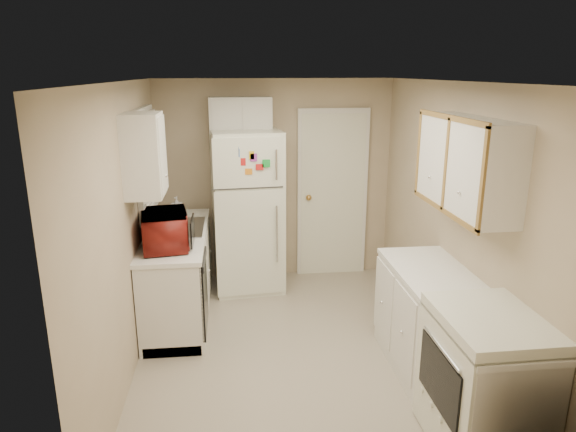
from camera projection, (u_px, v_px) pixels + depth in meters
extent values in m
plane|color=#BAAE99|center=(294.00, 351.00, 4.72)|extent=(3.80, 3.80, 0.00)
plane|color=white|center=(295.00, 81.00, 4.06)|extent=(3.80, 3.80, 0.00)
plane|color=tan|center=(127.00, 232.00, 4.24)|extent=(3.80, 3.80, 0.00)
plane|color=tan|center=(451.00, 221.00, 4.54)|extent=(3.80, 3.80, 0.00)
plane|color=tan|center=(275.00, 181.00, 6.20)|extent=(2.80, 2.80, 0.00)
plane|color=tan|center=(341.00, 336.00, 2.57)|extent=(2.80, 2.80, 0.00)
cube|color=silver|center=(179.00, 273.00, 5.34)|extent=(0.60, 1.80, 0.90)
cube|color=black|center=(204.00, 292.00, 4.78)|extent=(0.03, 0.58, 0.72)
cube|color=gray|center=(178.00, 232.00, 5.37)|extent=(0.54, 0.74, 0.16)
imported|color=maroon|center=(165.00, 231.00, 4.74)|extent=(0.64, 0.42, 0.40)
imported|color=white|center=(177.00, 207.00, 5.81)|extent=(0.13, 0.13, 0.22)
cube|color=silver|center=(147.00, 162.00, 5.14)|extent=(0.10, 0.98, 1.08)
cube|color=silver|center=(144.00, 155.00, 4.30)|extent=(0.30, 0.45, 0.70)
cube|color=silver|center=(247.00, 211.00, 5.91)|extent=(0.83, 0.81, 1.85)
cube|color=silver|center=(241.00, 115.00, 5.80)|extent=(0.70, 0.30, 0.40)
cube|color=silver|center=(332.00, 194.00, 6.29)|extent=(0.86, 0.06, 2.08)
cube|color=silver|center=(449.00, 345.00, 3.95)|extent=(0.60, 2.00, 0.90)
cube|color=silver|center=(487.00, 383.00, 3.39)|extent=(0.67, 0.82, 0.99)
cube|color=silver|center=(467.00, 164.00, 3.88)|extent=(0.30, 1.20, 0.70)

